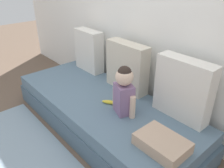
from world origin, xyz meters
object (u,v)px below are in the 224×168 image
at_px(throw_pillow_left, 89,51).
at_px(throw_pillow_right, 183,89).
at_px(toddler, 124,90).
at_px(banana, 110,102).
at_px(folded_blanket, 162,143).
at_px(couch, 102,113).
at_px(throw_pillow_center, 127,67).

distance_m(throw_pillow_left, throw_pillow_right, 1.47).
relative_size(toddler, banana, 2.91).
distance_m(throw_pillow_left, folded_blanket, 1.73).
height_order(couch, banana, banana).
distance_m(throw_pillow_center, folded_blanket, 1.05).
relative_size(throw_pillow_left, toddler, 1.12).
height_order(throw_pillow_left, throw_pillow_center, throw_pillow_center).
height_order(throw_pillow_center, banana, throw_pillow_center).
height_order(throw_pillow_left, folded_blanket, throw_pillow_left).
relative_size(couch, toddler, 4.79).
bearing_deg(couch, toddler, 1.00).
xyz_separation_m(throw_pillow_left, toddler, (1.07, -0.36, -0.02)).
height_order(throw_pillow_center, toddler, throw_pillow_center).
bearing_deg(banana, toddler, 1.68).
bearing_deg(throw_pillow_left, throw_pillow_center, 0.00).
bearing_deg(toddler, throw_pillow_center, 132.58).
bearing_deg(throw_pillow_right, banana, -148.38).
relative_size(throw_pillow_center, throw_pillow_right, 0.95).
height_order(couch, folded_blanket, folded_blanket).
bearing_deg(throw_pillow_left, couch, -26.75).
distance_m(throw_pillow_center, throw_pillow_right, 0.74).
height_order(throw_pillow_right, folded_blanket, throw_pillow_right).
xyz_separation_m(couch, throw_pillow_left, (-0.74, 0.37, 0.46)).
xyz_separation_m(toddler, banana, (-0.20, -0.01, -0.23)).
bearing_deg(throw_pillow_left, folded_blanket, -16.57).
bearing_deg(toddler, banana, -178.32).
bearing_deg(throw_pillow_center, toddler, -47.42).
relative_size(couch, throw_pillow_center, 4.27).
xyz_separation_m(couch, banana, (0.13, -0.00, 0.21)).
distance_m(throw_pillow_right, banana, 0.76).
bearing_deg(couch, folded_blanket, -7.40).
bearing_deg(couch, banana, -0.03).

